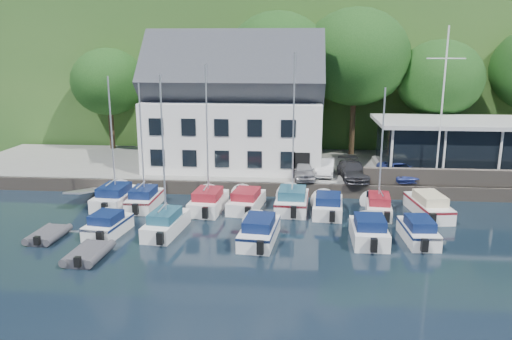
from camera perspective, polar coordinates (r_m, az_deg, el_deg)
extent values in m
plane|color=black|center=(26.41, 8.41, -10.01)|extent=(180.00, 180.00, 0.00)
cube|color=gray|center=(42.88, 7.12, 0.04)|extent=(60.00, 13.00, 1.00)
cube|color=#5A5248|center=(36.60, 7.47, -2.36)|extent=(60.00, 0.30, 1.00)
cube|color=#2C5A21|center=(86.20, 6.23, 11.94)|extent=(160.00, 75.00, 16.00)
cube|color=#5E6C36|center=(94.81, 11.32, 16.84)|extent=(50.00, 30.00, 0.30)
cube|color=#5A5248|center=(39.14, 25.33, -0.86)|extent=(18.00, 0.50, 1.20)
imported|color=#A4A3A8|center=(37.74, 5.45, 0.00)|extent=(1.83, 3.92, 1.30)
imported|color=silver|center=(39.08, 7.92, 0.37)|extent=(1.69, 3.90, 1.25)
imported|color=#2A292E|center=(38.13, 11.00, -0.04)|extent=(2.28, 4.68, 1.31)
imported|color=#2F3F91|center=(38.97, 16.02, -0.02)|extent=(2.41, 4.13, 1.33)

